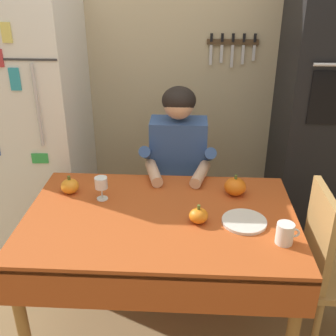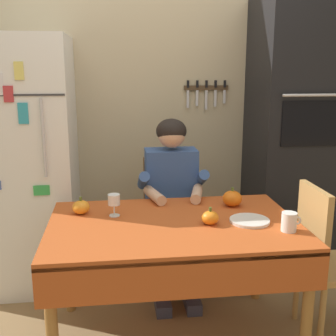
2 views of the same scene
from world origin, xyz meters
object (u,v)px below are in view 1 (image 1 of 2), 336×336
object	(u,v)px
wall_oven	(327,107)
wine_glass	(101,184)
refrigerator	(33,125)
dining_table	(160,231)
chair_behind_person	(178,184)
pumpkin_medium	(235,186)
coffee_mug	(285,233)
pumpkin_large	(70,186)
serving_tray	(244,221)
chair_right_side	(334,264)
pumpkin_small	(198,216)
seated_person	(178,167)

from	to	relation	value
wall_oven	wine_glass	world-z (taller)	wall_oven
refrigerator	dining_table	distance (m)	1.32
wine_glass	chair_behind_person	bearing A→B (deg)	57.31
chair_behind_person	wine_glass	distance (m)	0.81
refrigerator	chair_behind_person	bearing A→B (deg)	-5.07
pumpkin_medium	coffee_mug	bearing A→B (deg)	-67.25
wall_oven	pumpkin_large	xyz separation A→B (m)	(-1.58, -0.69, -0.27)
coffee_mug	pumpkin_large	bearing A→B (deg)	159.63
pumpkin_medium	serving_tray	bearing A→B (deg)	-85.74
chair_behind_person	wine_glass	size ratio (longest dim) A/B	7.03
dining_table	wine_glass	xyz separation A→B (m)	(-0.33, 0.17, 0.18)
wall_oven	wine_glass	distance (m)	1.59
dining_table	chair_right_side	size ratio (longest dim) A/B	1.51
chair_right_side	serving_tray	xyz separation A→B (m)	(-0.48, 0.01, 0.24)
pumpkin_large	dining_table	bearing A→B (deg)	-23.55
chair_behind_person	pumpkin_small	world-z (taller)	chair_behind_person
wall_oven	pumpkin_medium	size ratio (longest dim) A/B	17.31
refrigerator	wine_glass	world-z (taller)	refrigerator
chair_right_side	pumpkin_medium	xyz separation A→B (m)	(-0.50, 0.30, 0.28)
coffee_mug	pumpkin_medium	distance (m)	0.48
dining_table	chair_behind_person	size ratio (longest dim) A/B	1.51
dining_table	pumpkin_medium	world-z (taller)	pumpkin_medium
seated_person	serving_tray	distance (m)	0.72
coffee_mug	pumpkin_small	xyz separation A→B (m)	(-0.39, 0.15, -0.01)
pumpkin_small	dining_table	bearing A→B (deg)	170.32
chair_right_side	chair_behind_person	bearing A→B (deg)	134.99
seated_person	pumpkin_small	xyz separation A→B (m)	(0.12, -0.64, 0.04)
pumpkin_medium	wine_glass	bearing A→B (deg)	-172.60
chair_behind_person	pumpkin_large	bearing A→B (deg)	-136.64
refrigerator	pumpkin_large	world-z (taller)	refrigerator
pumpkin_small	pumpkin_medium	bearing A→B (deg)	54.90
pumpkin_large	pumpkin_small	bearing A→B (deg)	-20.01
wall_oven	pumpkin_small	xyz separation A→B (m)	(-0.86, -0.96, -0.27)
wall_oven	seated_person	xyz separation A→B (m)	(-0.98, -0.32, -0.31)
wall_oven	pumpkin_small	size ratio (longest dim) A/B	21.47
refrigerator	wine_glass	xyz separation A→B (m)	(0.62, -0.72, -0.07)
dining_table	seated_person	bearing A→B (deg)	83.30
coffee_mug	pumpkin_small	distance (m)	0.42
pumpkin_medium	seated_person	bearing A→B (deg)	134.08
coffee_mug	pumpkin_small	size ratio (longest dim) A/B	1.12
coffee_mug	chair_right_side	bearing A→B (deg)	25.31
wine_glass	pumpkin_medium	size ratio (longest dim) A/B	1.09
wine_glass	chair_right_side	bearing A→B (deg)	-9.41
pumpkin_large	serving_tray	world-z (taller)	pumpkin_large
dining_table	seated_person	size ratio (longest dim) A/B	1.12
pumpkin_small	refrigerator	bearing A→B (deg)	141.32
pumpkin_small	coffee_mug	bearing A→B (deg)	-21.01
wine_glass	pumpkin_small	bearing A→B (deg)	-20.82
chair_behind_person	seated_person	bearing A→B (deg)	-90.00
pumpkin_medium	wall_oven	bearing A→B (deg)	45.57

